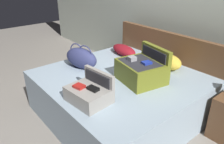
{
  "coord_description": "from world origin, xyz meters",
  "views": [
    {
      "loc": [
        1.9,
        -1.31,
        1.84
      ],
      "look_at": [
        0.0,
        0.26,
        0.67
      ],
      "focal_mm": 35.21,
      "sensor_mm": 36.0,
      "label": 1
    }
  ],
  "objects_px": {
    "hard_case_large": "(142,70)",
    "duffel_bag": "(81,58)",
    "pillow_center_head": "(124,50)",
    "hard_case_medium": "(89,93)",
    "bed": "(120,95)",
    "pillow_near_headboard": "(169,62)"
  },
  "relations": [
    {
      "from": "duffel_bag",
      "to": "pillow_near_headboard",
      "type": "relative_size",
      "value": 1.46
    },
    {
      "from": "duffel_bag",
      "to": "pillow_center_head",
      "type": "xyz_separation_m",
      "value": [
        -0.01,
        0.81,
        -0.07
      ]
    },
    {
      "from": "pillow_near_headboard",
      "to": "hard_case_large",
      "type": "bearing_deg",
      "value": -89.12
    },
    {
      "from": "bed",
      "to": "pillow_center_head",
      "type": "distance_m",
      "value": 0.87
    },
    {
      "from": "hard_case_medium",
      "to": "pillow_center_head",
      "type": "height_order",
      "value": "hard_case_medium"
    },
    {
      "from": "bed",
      "to": "hard_case_medium",
      "type": "distance_m",
      "value": 0.78
    },
    {
      "from": "hard_case_large",
      "to": "duffel_bag",
      "type": "height_order",
      "value": "hard_case_large"
    },
    {
      "from": "hard_case_medium",
      "to": "pillow_near_headboard",
      "type": "bearing_deg",
      "value": 83.5
    },
    {
      "from": "hard_case_large",
      "to": "hard_case_medium",
      "type": "distance_m",
      "value": 0.76
    },
    {
      "from": "bed",
      "to": "hard_case_medium",
      "type": "xyz_separation_m",
      "value": [
        0.23,
        -0.64,
        0.39
      ]
    },
    {
      "from": "hard_case_medium",
      "to": "pillow_center_head",
      "type": "bearing_deg",
      "value": 117.31
    },
    {
      "from": "duffel_bag",
      "to": "pillow_near_headboard",
      "type": "height_order",
      "value": "duffel_bag"
    },
    {
      "from": "hard_case_large",
      "to": "duffel_bag",
      "type": "xyz_separation_m",
      "value": [
        -0.81,
        -0.35,
        -0.0
      ]
    },
    {
      "from": "bed",
      "to": "hard_case_medium",
      "type": "relative_size",
      "value": 4.15
    },
    {
      "from": "hard_case_large",
      "to": "pillow_center_head",
      "type": "bearing_deg",
      "value": 161.71
    },
    {
      "from": "bed",
      "to": "pillow_near_headboard",
      "type": "bearing_deg",
      "value": 69.54
    },
    {
      "from": "duffel_bag",
      "to": "pillow_near_headboard",
      "type": "bearing_deg",
      "value": 48.74
    },
    {
      "from": "hard_case_medium",
      "to": "pillow_center_head",
      "type": "xyz_separation_m",
      "value": [
        -0.79,
        1.21,
        -0.03
      ]
    },
    {
      "from": "hard_case_medium",
      "to": "hard_case_large",
      "type": "bearing_deg",
      "value": 82.25
    },
    {
      "from": "bed",
      "to": "hard_case_large",
      "type": "relative_size",
      "value": 3.21
    },
    {
      "from": "hard_case_large",
      "to": "pillow_near_headboard",
      "type": "height_order",
      "value": "hard_case_large"
    },
    {
      "from": "pillow_near_headboard",
      "to": "pillow_center_head",
      "type": "relative_size",
      "value": 0.73
    }
  ]
}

